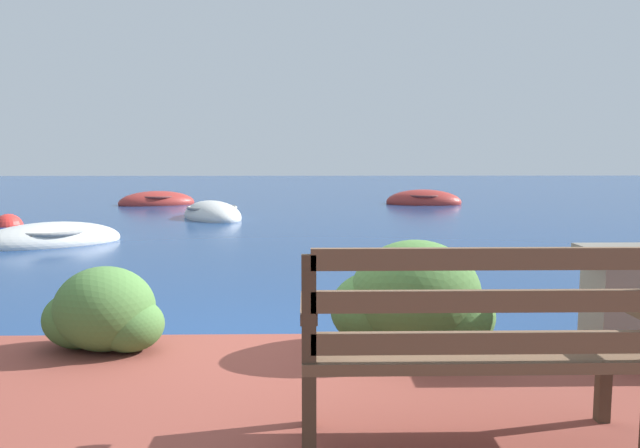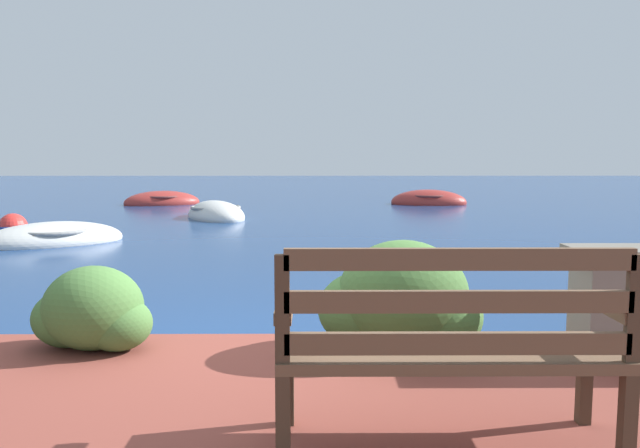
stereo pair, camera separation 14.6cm
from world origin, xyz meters
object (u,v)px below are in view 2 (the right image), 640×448
(rowboat_outer, at_px, (429,202))
(mooring_buoy, at_px, (13,227))
(rowboat_mid, at_px, (216,215))
(rowboat_far, at_px, (162,202))
(rowboat_nearest, at_px, (53,240))
(park_bench, at_px, (449,343))

(rowboat_outer, xyz_separation_m, mooring_buoy, (-9.40, -6.76, 0.03))
(rowboat_mid, relative_size, rowboat_far, 1.04)
(rowboat_outer, relative_size, mooring_buoy, 4.06)
(rowboat_nearest, relative_size, rowboat_mid, 1.02)
(rowboat_nearest, bearing_deg, mooring_buoy, -81.30)
(rowboat_far, height_order, rowboat_outer, rowboat_outer)
(rowboat_outer, distance_m, mooring_buoy, 11.58)
(park_bench, relative_size, mooring_buoy, 2.51)
(park_bench, height_order, rowboat_far, park_bench)
(rowboat_nearest, height_order, rowboat_mid, rowboat_mid)
(park_bench, xyz_separation_m, rowboat_mid, (-2.98, 12.20, -0.64))
(mooring_buoy, bearing_deg, park_bench, -55.61)
(park_bench, bearing_deg, rowboat_outer, 85.41)
(rowboat_nearest, height_order, rowboat_outer, rowboat_outer)
(rowboat_nearest, bearing_deg, rowboat_mid, -151.22)
(rowboat_nearest, distance_m, rowboat_mid, 4.70)
(rowboat_outer, bearing_deg, mooring_buoy, -135.46)
(rowboat_far, bearing_deg, rowboat_mid, -81.48)
(park_bench, relative_size, rowboat_far, 0.60)
(rowboat_mid, xyz_separation_m, rowboat_outer, (5.84, 4.11, 0.00))
(rowboat_mid, height_order, rowboat_far, rowboat_mid)
(rowboat_mid, xyz_separation_m, rowboat_far, (-2.29, 4.10, -0.00))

